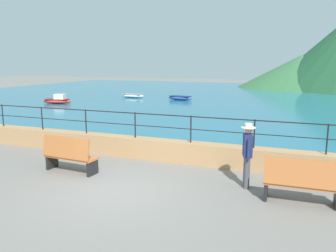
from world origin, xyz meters
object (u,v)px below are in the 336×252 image
(bollard, at_px, (325,177))
(boat_2, at_px, (133,96))
(bench_main, at_px, (69,155))
(bench_far, at_px, (301,182))
(person_walking, at_px, (247,152))
(boat_1, at_px, (58,100))
(boat_3, at_px, (180,98))

(bollard, distance_m, boat_2, 24.28)
(bench_main, xyz_separation_m, bollard, (7.20, 1.47, -0.28))
(bench_main, height_order, bench_far, same)
(person_walking, bearing_deg, boat_1, 142.01)
(boat_1, bearing_deg, bench_far, -37.20)
(bench_main, relative_size, person_walking, 0.99)
(bench_main, distance_m, boat_3, 20.21)
(bench_far, bearing_deg, bollard, 67.07)
(bench_far, bearing_deg, bench_main, -179.89)
(person_walking, xyz_separation_m, boat_3, (-8.60, 19.24, -0.72))
(bench_far, height_order, bollard, bench_far)
(bench_far, bearing_deg, person_walking, 154.05)
(boat_3, bearing_deg, bench_main, -80.36)
(boat_3, bearing_deg, boat_1, -143.88)
(bench_far, distance_m, person_walking, 1.57)
(bench_main, xyz_separation_m, person_walking, (5.22, 0.68, 0.42))
(bollard, xyz_separation_m, boat_3, (-10.58, 18.45, -0.03))
(bench_main, height_order, boat_1, bench_main)
(bench_far, relative_size, boat_3, 0.71)
(bench_main, xyz_separation_m, boat_1, (-11.67, 13.87, -0.23))
(bench_main, bearing_deg, bollard, 11.57)
(bollard, height_order, boat_2, bollard)
(bench_main, distance_m, bench_far, 6.58)
(boat_2, height_order, boat_3, same)
(bollard, relative_size, boat_1, 0.23)
(person_walking, height_order, boat_3, person_walking)
(boat_1, bearing_deg, bench_main, -49.92)
(person_walking, height_order, bollard, person_walking)
(bench_far, height_order, boat_2, bench_far)
(bollard, height_order, boat_1, boat_1)
(boat_2, bearing_deg, bollard, -50.56)
(bench_main, bearing_deg, bench_far, 0.11)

